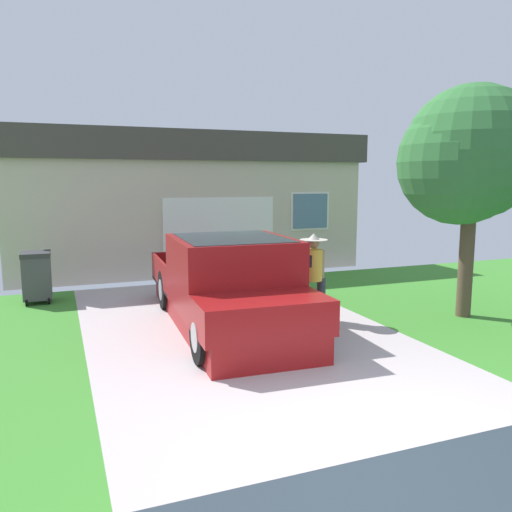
{
  "coord_description": "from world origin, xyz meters",
  "views": [
    {
      "loc": [
        -2.89,
        -3.89,
        2.66
      ],
      "look_at": [
        0.44,
        4.69,
        1.28
      ],
      "focal_mm": 36.04,
      "sensor_mm": 36.0,
      "label": 1
    }
  ],
  "objects_px": {
    "handbag": "(322,316)",
    "house_with_garage": "(173,199)",
    "front_yard_tree": "(469,154)",
    "wheeled_trash_bin": "(37,275)",
    "pickup_truck": "(230,288)",
    "person_with_hat": "(313,272)"
  },
  "relations": [
    {
      "from": "handbag",
      "to": "front_yard_tree",
      "type": "relative_size",
      "value": 0.09
    },
    {
      "from": "handbag",
      "to": "house_with_garage",
      "type": "xyz_separation_m",
      "value": [
        -0.89,
        8.69,
        1.87
      ]
    },
    {
      "from": "pickup_truck",
      "to": "front_yard_tree",
      "type": "bearing_deg",
      "value": 171.17
    },
    {
      "from": "house_with_garage",
      "to": "wheeled_trash_bin",
      "type": "relative_size",
      "value": 9.25
    },
    {
      "from": "person_with_hat",
      "to": "front_yard_tree",
      "type": "relative_size",
      "value": 0.38
    },
    {
      "from": "front_yard_tree",
      "to": "wheeled_trash_bin",
      "type": "height_order",
      "value": "front_yard_tree"
    },
    {
      "from": "pickup_truck",
      "to": "front_yard_tree",
      "type": "relative_size",
      "value": 1.25
    },
    {
      "from": "pickup_truck",
      "to": "front_yard_tree",
      "type": "distance_m",
      "value": 5.08
    },
    {
      "from": "handbag",
      "to": "front_yard_tree",
      "type": "distance_m",
      "value": 4.07
    },
    {
      "from": "handbag",
      "to": "wheeled_trash_bin",
      "type": "relative_size",
      "value": 0.38
    },
    {
      "from": "front_yard_tree",
      "to": "handbag",
      "type": "bearing_deg",
      "value": 167.58
    },
    {
      "from": "house_with_garage",
      "to": "front_yard_tree",
      "type": "height_order",
      "value": "front_yard_tree"
    },
    {
      "from": "pickup_truck",
      "to": "house_with_garage",
      "type": "height_order",
      "value": "house_with_garage"
    },
    {
      "from": "handbag",
      "to": "wheeled_trash_bin",
      "type": "distance_m",
      "value": 6.23
    },
    {
      "from": "handbag",
      "to": "front_yard_tree",
      "type": "height_order",
      "value": "front_yard_tree"
    },
    {
      "from": "handbag",
      "to": "pickup_truck",
      "type": "bearing_deg",
      "value": 169.98
    },
    {
      "from": "person_with_hat",
      "to": "handbag",
      "type": "relative_size",
      "value": 4.0
    },
    {
      "from": "pickup_truck",
      "to": "person_with_hat",
      "type": "bearing_deg",
      "value": 179.09
    },
    {
      "from": "pickup_truck",
      "to": "wheeled_trash_bin",
      "type": "relative_size",
      "value": 4.94
    },
    {
      "from": "pickup_truck",
      "to": "person_with_hat",
      "type": "height_order",
      "value": "person_with_hat"
    },
    {
      "from": "pickup_truck",
      "to": "person_with_hat",
      "type": "xyz_separation_m",
      "value": [
        1.6,
        -0.1,
        0.19
      ]
    },
    {
      "from": "pickup_truck",
      "to": "person_with_hat",
      "type": "relative_size",
      "value": 3.28
    }
  ]
}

